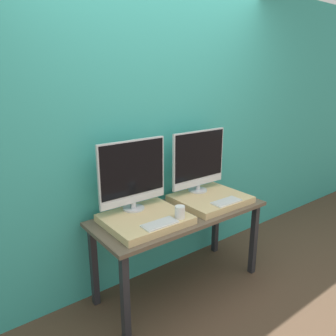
# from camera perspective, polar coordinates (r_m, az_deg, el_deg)

# --- Properties ---
(ground_plane) EXTENTS (12.00, 12.00, 0.00)m
(ground_plane) POSITION_cam_1_polar(r_m,az_deg,el_deg) (2.87, 6.13, -22.57)
(ground_plane) COLOR #4C3828
(wall_back) EXTENTS (8.00, 0.04, 2.60)m
(wall_back) POSITION_cam_1_polar(r_m,az_deg,el_deg) (2.81, -2.57, 6.03)
(wall_back) COLOR teal
(wall_back) RESTS_ON ground_plane
(workbench) EXTENTS (1.47, 0.60, 0.71)m
(workbench) POSITION_cam_1_polar(r_m,az_deg,el_deg) (2.73, 2.13, -9.25)
(workbench) COLOR brown
(workbench) RESTS_ON ground_plane
(wooden_riser_left) EXTENTS (0.59, 0.51, 0.06)m
(wooden_riser_left) POSITION_cam_1_polar(r_m,az_deg,el_deg) (2.50, -4.00, -8.88)
(wooden_riser_left) COLOR #D6B77F
(wooden_riser_left) RESTS_ON workbench
(monitor_left) EXTENTS (0.57, 0.17, 0.55)m
(monitor_left) POSITION_cam_1_polar(r_m,az_deg,el_deg) (2.51, -6.17, -1.05)
(monitor_left) COLOR silver
(monitor_left) RESTS_ON wooden_riser_left
(keyboard_left) EXTENTS (0.26, 0.12, 0.01)m
(keyboard_left) POSITION_cam_1_polar(r_m,az_deg,el_deg) (2.35, -1.45, -9.67)
(keyboard_left) COLOR silver
(keyboard_left) RESTS_ON wooden_riser_left
(mug) EXTENTS (0.08, 0.08, 0.09)m
(mug) POSITION_cam_1_polar(r_m,az_deg,el_deg) (2.43, 2.08, -7.69)
(mug) COLOR white
(mug) RESTS_ON wooden_riser_left
(wooden_riser_right) EXTENTS (0.59, 0.51, 0.06)m
(wooden_riser_right) POSITION_cam_1_polar(r_m,az_deg,el_deg) (2.90, 7.36, -5.35)
(wooden_riser_right) COLOR #D6B77F
(wooden_riser_right) RESTS_ON workbench
(monitor_right) EXTENTS (0.57, 0.17, 0.55)m
(monitor_right) POSITION_cam_1_polar(r_m,az_deg,el_deg) (2.91, 5.37, 1.38)
(monitor_right) COLOR silver
(monitor_right) RESTS_ON wooden_riser_right
(keyboard_right) EXTENTS (0.26, 0.12, 0.01)m
(keyboard_right) POSITION_cam_1_polar(r_m,az_deg,el_deg) (2.77, 10.13, -5.77)
(keyboard_right) COLOR silver
(keyboard_right) RESTS_ON wooden_riser_right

